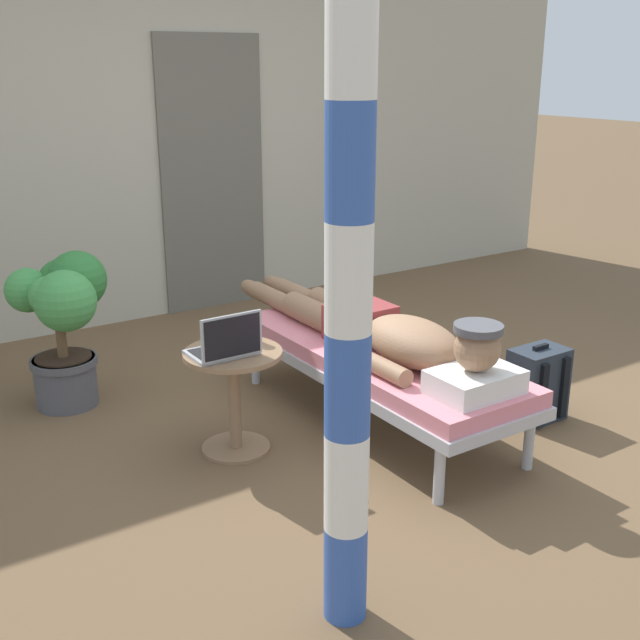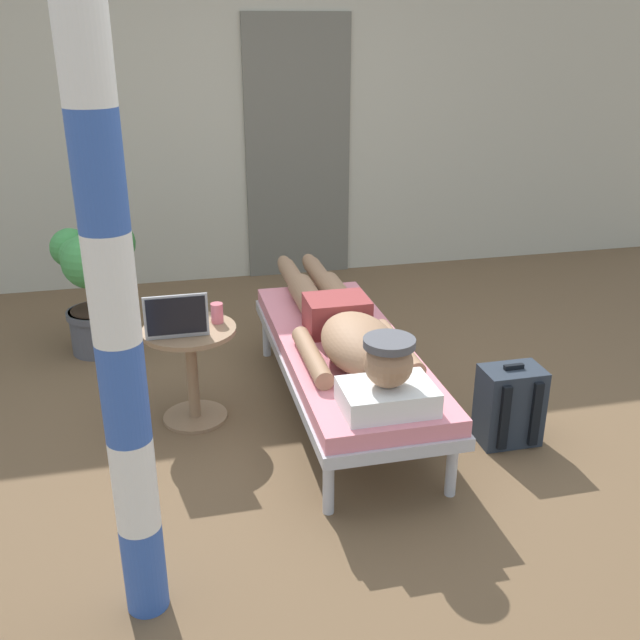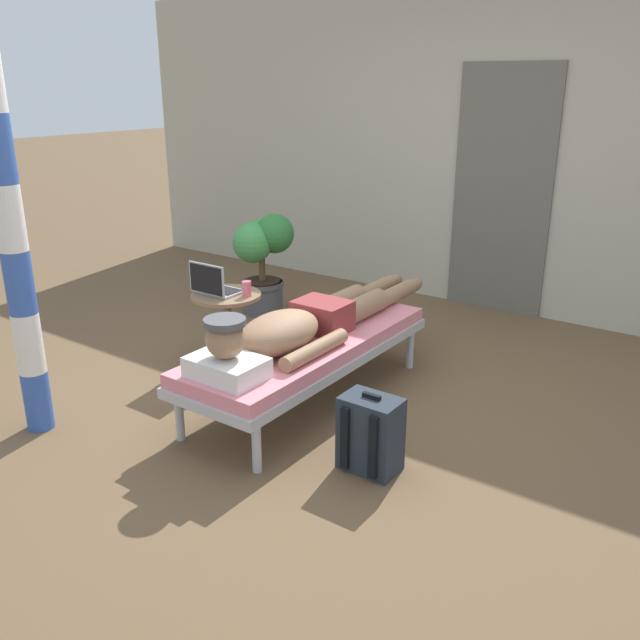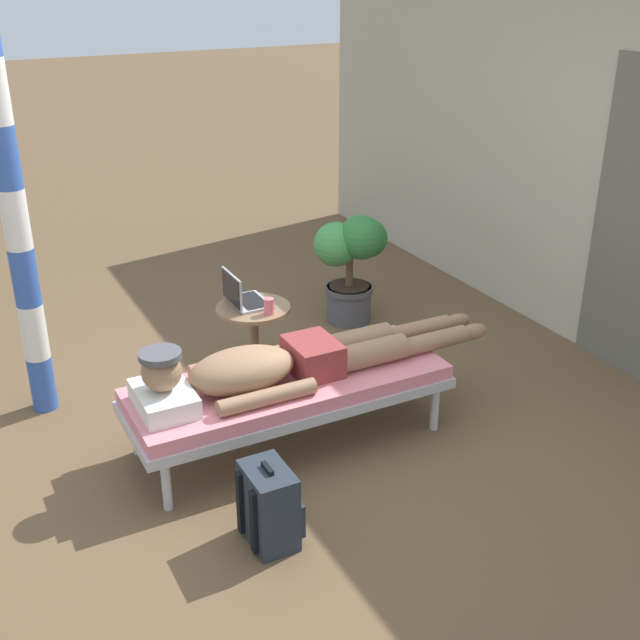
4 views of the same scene
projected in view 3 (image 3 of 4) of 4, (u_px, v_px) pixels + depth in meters
name	position (u px, v px, depth m)	size (l,w,h in m)	color
ground_plane	(302.00, 403.00, 4.20)	(40.00, 40.00, 0.00)	brown
house_wall_back	(482.00, 149.00, 5.72)	(7.60, 0.20, 2.70)	#B2AD99
house_door_panel	(502.00, 192.00, 5.60)	(0.84, 0.03, 2.04)	#625F54
lounge_chair	(308.00, 348.00, 4.14)	(0.66, 1.84, 0.42)	#B7B7BC
person_reclining	(303.00, 324.00, 4.04)	(0.53, 2.17, 0.33)	white
side_table	(227.00, 317.00, 4.66)	(0.48, 0.48, 0.52)	#8C6B4C
laptop	(214.00, 286.00, 4.57)	(0.31, 0.24, 0.23)	#A5A8AD
drink_glass	(247.00, 289.00, 4.53)	(0.06, 0.06, 0.10)	#D86672
backpack	(371.00, 434.00, 3.44)	(0.30, 0.26, 0.42)	#262D38
potted_plant	(264.00, 251.00, 5.65)	(0.53, 0.55, 0.87)	#4C4C51
porch_post	(9.00, 218.00, 3.50)	(0.15, 0.15, 2.45)	#3359B2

